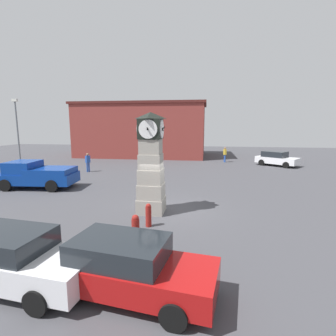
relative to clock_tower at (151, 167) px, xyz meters
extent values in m
plane|color=#424247|center=(0.81, 0.45, -2.29)|extent=(79.94, 79.94, 0.00)
cube|color=#9B968C|center=(0.00, 0.00, -1.93)|extent=(1.29, 1.29, 0.73)
cube|color=#A09B90|center=(0.00, 0.00, -1.20)|extent=(1.21, 1.21, 0.73)
cube|color=#9D988E|center=(0.00, 0.00, -0.47)|extent=(1.13, 1.13, 0.73)
cube|color=#A09B90|center=(0.00, 0.00, 0.26)|extent=(1.06, 1.06, 0.73)
cube|color=#9A958B|center=(0.00, 0.00, 0.99)|extent=(0.98, 0.98, 0.73)
cube|color=black|center=(0.00, 0.00, 1.83)|extent=(1.06, 1.06, 0.95)
cylinder|color=white|center=(0.00, 0.55, 1.83)|extent=(0.87, 0.04, 0.87)
cube|color=black|center=(0.00, 0.58, 1.83)|extent=(0.06, 0.20, 0.08)
cube|color=black|center=(0.00, 0.58, 1.83)|extent=(0.04, 0.07, 0.33)
cylinder|color=white|center=(0.00, -0.55, 1.83)|extent=(0.87, 0.04, 0.87)
cube|color=black|center=(0.00, -0.58, 1.83)|extent=(0.06, 0.20, 0.09)
cube|color=black|center=(0.00, -0.58, 1.83)|extent=(0.04, 0.31, 0.18)
cylinder|color=white|center=(0.55, 0.00, 1.83)|extent=(0.04, 0.87, 0.87)
cube|color=black|center=(0.58, 0.00, 1.83)|extent=(0.12, 0.06, 0.19)
cube|color=black|center=(0.58, 0.00, 1.83)|extent=(0.26, 0.04, 0.25)
cylinder|color=white|center=(-0.55, 0.00, 1.83)|extent=(0.04, 0.87, 0.87)
cube|color=black|center=(-0.58, 0.00, 1.83)|extent=(0.14, 0.06, 0.18)
cube|color=black|center=(-0.58, 0.00, 1.83)|extent=(0.19, 0.04, 0.31)
pyramid|color=black|center=(0.00, 0.00, 2.46)|extent=(1.11, 1.11, 0.31)
cylinder|color=maroon|center=(0.28, -1.83, -1.86)|extent=(0.25, 0.25, 0.87)
sphere|color=maroon|center=(0.28, -1.83, -1.39)|extent=(0.23, 0.23, 0.23)
cylinder|color=maroon|center=(0.11, -3.23, -1.88)|extent=(0.30, 0.30, 0.82)
sphere|color=maroon|center=(0.11, -3.23, -1.42)|extent=(0.27, 0.27, 0.27)
cube|color=silver|center=(-2.36, -6.45, -1.67)|extent=(4.68, 2.19, 0.72)
cube|color=#1E2328|center=(-2.70, -6.42, -1.04)|extent=(2.64, 1.85, 0.54)
cylinder|color=black|center=(-0.88, -5.76, -1.97)|extent=(0.66, 0.28, 0.64)
cylinder|color=black|center=(-1.05, -7.42, -1.97)|extent=(0.66, 0.28, 0.64)
cylinder|color=black|center=(-3.68, -5.48, -1.97)|extent=(0.66, 0.28, 0.64)
cube|color=#A51111|center=(0.91, -6.39, -1.69)|extent=(4.48, 2.28, 0.66)
cube|color=#1E2328|center=(0.59, -6.34, -1.08)|extent=(2.55, 1.88, 0.57)
cylinder|color=black|center=(2.34, -5.76, -1.97)|extent=(0.66, 0.30, 0.64)
cylinder|color=black|center=(2.12, -7.37, -1.97)|extent=(0.66, 0.30, 0.64)
cylinder|color=black|center=(-0.30, -5.40, -1.97)|extent=(0.66, 0.30, 0.64)
cylinder|color=black|center=(-0.52, -7.01, -1.97)|extent=(0.66, 0.30, 0.64)
cube|color=silver|center=(9.94, 16.55, -1.69)|extent=(4.45, 3.97, 0.66)
cube|color=#1E2328|center=(9.69, 16.74, -1.07)|extent=(2.86, 2.75, 0.59)
cylinder|color=black|center=(11.51, 16.52, -1.97)|extent=(0.65, 0.56, 0.64)
cylinder|color=black|center=(10.44, 15.07, -1.97)|extent=(0.65, 0.56, 0.64)
cylinder|color=black|center=(9.44, 18.03, -1.97)|extent=(0.65, 0.56, 0.64)
cylinder|color=black|center=(8.38, 16.58, -1.97)|extent=(0.65, 0.56, 0.64)
cube|color=navy|center=(-8.88, 3.76, -1.59)|extent=(5.40, 2.64, 0.70)
cube|color=navy|center=(-9.79, 3.67, -0.84)|extent=(2.01, 2.22, 0.80)
cube|color=navy|center=(-7.84, 3.85, -1.06)|extent=(3.06, 2.42, 0.36)
cylinder|color=black|center=(-10.35, 2.59, -1.89)|extent=(0.82, 0.35, 0.80)
cylinder|color=black|center=(-10.54, 4.64, -1.89)|extent=(0.82, 0.35, 0.80)
cylinder|color=black|center=(-7.23, 2.87, -1.89)|extent=(0.82, 0.35, 0.80)
cylinder|color=black|center=(-7.42, 4.93, -1.89)|extent=(0.82, 0.35, 0.80)
cylinder|color=#264CA5|center=(4.58, 18.51, -1.86)|extent=(0.14, 0.14, 0.87)
cylinder|color=#264CA5|center=(4.64, 18.32, -1.86)|extent=(0.14, 0.14, 0.87)
cube|color=gold|center=(4.61, 18.42, -1.10)|extent=(0.35, 0.45, 0.65)
sphere|color=#8C664C|center=(4.61, 18.42, -0.66)|extent=(0.23, 0.23, 0.23)
cylinder|color=#264CA5|center=(-8.17, 10.22, -1.87)|extent=(0.14, 0.14, 0.86)
cylinder|color=#264CA5|center=(-8.26, 10.04, -1.87)|extent=(0.14, 0.14, 0.86)
cube|color=#264CA5|center=(-8.22, 10.13, -1.12)|extent=(0.40, 0.47, 0.64)
sphere|color=#8C664C|center=(-8.22, 10.13, -0.68)|extent=(0.23, 0.23, 0.23)
cylinder|color=slate|center=(-14.90, 9.86, 0.90)|extent=(0.14, 0.14, 6.40)
cube|color=silver|center=(-14.90, 9.86, 4.22)|extent=(0.50, 0.24, 0.24)
cube|color=maroon|center=(-6.37, 23.65, 1.14)|extent=(16.95, 9.34, 6.86)
cube|color=#4F1E1B|center=(-6.37, 23.65, 4.72)|extent=(17.46, 9.62, 0.30)
camera|label=1|loc=(2.76, -12.29, 2.05)|focal=28.00mm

